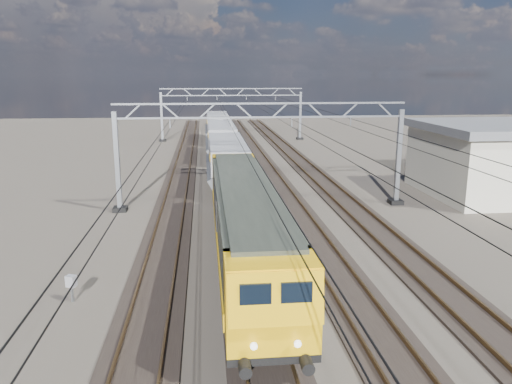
{
  "coord_description": "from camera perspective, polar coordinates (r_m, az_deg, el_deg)",
  "views": [
    {
      "loc": [
        -3.78,
        -28.83,
        8.87
      ],
      "look_at": [
        -0.96,
        -1.49,
        2.4
      ],
      "focal_mm": 35.0,
      "sensor_mm": 36.0,
      "label": 1
    }
  ],
  "objects": [
    {
      "name": "overhead_wires",
      "position": [
        37.15,
        -0.03,
        8.43
      ],
      "size": [
        12.03,
        140.0,
        0.53
      ],
      "color": "black",
      "rests_on": "ground"
    },
    {
      "name": "ground",
      "position": [
        30.4,
        1.52,
        -3.72
      ],
      "size": [
        160.0,
        160.0,
        0.0
      ],
      "primitive_type": "plane",
      "color": "#29241F",
      "rests_on": "ground"
    },
    {
      "name": "hopper_wagon_mid",
      "position": [
        54.58,
        -4.0,
        6.23
      ],
      "size": [
        3.38,
        13.0,
        3.25
      ],
      "color": "black",
      "rests_on": "ground"
    },
    {
      "name": "catenary_gantry_mid",
      "position": [
        33.41,
        0.67,
        4.7
      ],
      "size": [
        19.9,
        0.9,
        7.11
      ],
      "color": "gray",
      "rests_on": "ground"
    },
    {
      "name": "track_loco",
      "position": [
        30.19,
        -2.26,
        -3.7
      ],
      "size": [
        2.6,
        140.0,
        0.3
      ],
      "color": "black",
      "rests_on": "ground"
    },
    {
      "name": "locomotive",
      "position": [
        23.26,
        -1.26,
        -3.09
      ],
      "size": [
        2.76,
        21.1,
        3.62
      ],
      "color": "black",
      "rests_on": "ground"
    },
    {
      "name": "hopper_wagon_lead",
      "position": [
        40.53,
        -3.3,
        3.8
      ],
      "size": [
        3.38,
        13.0,
        3.25
      ],
      "color": "black",
      "rests_on": "ground"
    },
    {
      "name": "hopper_wagon_third",
      "position": [
        68.69,
        -4.42,
        7.66
      ],
      "size": [
        3.38,
        13.0,
        3.25
      ],
      "color": "black",
      "rests_on": "ground"
    },
    {
      "name": "catenary_gantry_far",
      "position": [
        69.11,
        -2.78,
        9.11
      ],
      "size": [
        19.9,
        0.9,
        7.11
      ],
      "color": "gray",
      "rests_on": "ground"
    },
    {
      "name": "track_inner_east",
      "position": [
        30.69,
        5.23,
        -3.47
      ],
      "size": [
        2.6,
        140.0,
        0.3
      ],
      "color": "black",
      "rests_on": "ground"
    },
    {
      "name": "trackside_cabinet",
      "position": [
        21.42,
        -20.37,
        -9.64
      ],
      "size": [
        0.45,
        0.4,
        1.12
      ],
      "rotation": [
        0.0,
        0.0,
        -0.4
      ],
      "color": "gray",
      "rests_on": "ground"
    },
    {
      "name": "track_outer_west",
      "position": [
        30.22,
        -9.87,
        -3.88
      ],
      "size": [
        2.6,
        140.0,
        0.3
      ],
      "color": "black",
      "rests_on": "ground"
    },
    {
      "name": "track_outer_east",
      "position": [
        31.69,
        12.36,
        -3.19
      ],
      "size": [
        2.6,
        140.0,
        0.3
      ],
      "color": "black",
      "rests_on": "ground"
    }
  ]
}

